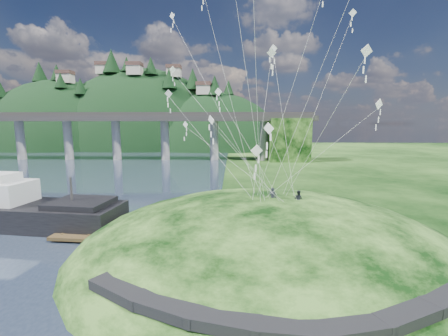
{
  "coord_description": "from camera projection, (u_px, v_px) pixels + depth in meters",
  "views": [
    {
      "loc": [
        4.88,
        -23.79,
        11.42
      ],
      "look_at": [
        4.0,
        6.0,
        7.0
      ],
      "focal_mm": 24.0,
      "sensor_mm": 36.0,
      "label": 1
    }
  ],
  "objects": [
    {
      "name": "ground",
      "position": [
        175.0,
        260.0,
        25.34
      ],
      "size": [
        320.0,
        320.0,
        0.0
      ],
      "primitive_type": "plane",
      "color": "black",
      "rests_on": "ground"
    },
    {
      "name": "grass_hill",
      "position": [
        266.0,
        267.0,
        27.3
      ],
      "size": [
        36.0,
        32.0,
        13.0
      ],
      "color": "black",
      "rests_on": "ground"
    },
    {
      "name": "footpath",
      "position": [
        283.0,
        309.0,
        15.18
      ],
      "size": [
        22.29,
        5.84,
        0.83
      ],
      "color": "black",
      "rests_on": "ground"
    },
    {
      "name": "bridge",
      "position": [
        133.0,
        129.0,
        93.97
      ],
      "size": [
        160.0,
        11.0,
        15.0
      ],
      "color": "#2D2B2B",
      "rests_on": "ground"
    },
    {
      "name": "far_ridge",
      "position": [
        135.0,
        162.0,
        148.51
      ],
      "size": [
        153.0,
        70.0,
        94.5
      ],
      "color": "black",
      "rests_on": "ground"
    },
    {
      "name": "work_barge",
      "position": [
        20.0,
        209.0,
        33.59
      ],
      "size": [
        22.68,
        8.52,
        7.75
      ],
      "color": "black",
      "rests_on": "ground"
    },
    {
      "name": "wooden_dock",
      "position": [
        117.0,
        238.0,
        29.12
      ],
      "size": [
        13.18,
        2.94,
        0.93
      ],
      "color": "#392A17",
      "rests_on": "ground"
    },
    {
      "name": "kite_flyers",
      "position": [
        288.0,
        189.0,
        26.03
      ],
      "size": [
        3.07,
        1.09,
        1.87
      ],
      "color": "#23252F",
      "rests_on": "ground"
    },
    {
      "name": "kite_swarm",
      "position": [
        256.0,
        51.0,
        25.96
      ],
      "size": [
        19.37,
        16.76,
        18.95
      ],
      "color": "white",
      "rests_on": "ground"
    }
  ]
}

